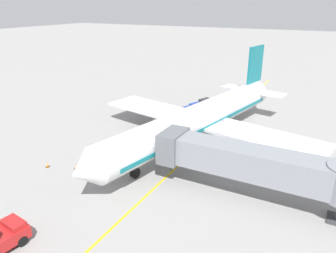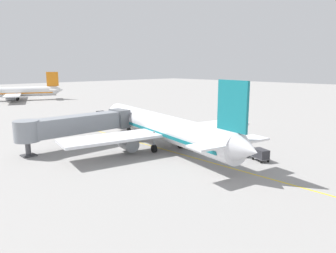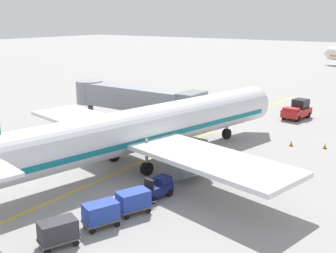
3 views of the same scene
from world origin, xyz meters
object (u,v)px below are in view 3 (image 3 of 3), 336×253
jet_bridge (134,98)px  safety_cone_nose_left (291,143)px  baggage_cart_third_in_train (58,231)px  safety_cone_nose_right (325,146)px  ground_crew_wing_walker (232,157)px  parked_airliner (144,129)px  baggage_tug_lead (157,188)px  baggage_cart_front (133,200)px  pushback_tractor (297,110)px  baggage_cart_second_in_train (101,213)px

jet_bridge → safety_cone_nose_left: size_ratio=30.27×
baggage_cart_third_in_train → safety_cone_nose_right: 28.55m
ground_crew_wing_walker → parked_airliner: bearing=-152.7°
baggage_cart_third_in_train → safety_cone_nose_right: bearing=75.4°
ground_crew_wing_walker → jet_bridge: bearing=159.9°
baggage_cart_third_in_train → ground_crew_wing_walker: size_ratio=1.75×
parked_airliner → baggage_tug_lead: (5.27, -5.25, -2.47)m
baggage_cart_front → ground_crew_wing_walker: (1.33, 11.72, 0.00)m
baggage_cart_front → safety_cone_nose_right: baggage_cart_front is taller
jet_bridge → ground_crew_wing_walker: jet_bridge is taller
baggage_cart_third_in_train → safety_cone_nose_left: (4.16, 26.52, -0.66)m
baggage_cart_front → ground_crew_wing_walker: bearing=83.5°
pushback_tractor → baggage_tug_lead: (-0.03, -30.01, -0.39)m
baggage_cart_front → baggage_cart_third_in_train: (-0.83, -5.65, 0.00)m
pushback_tractor → baggage_cart_front: size_ratio=1.58×
parked_airliner → jet_bridge: (-8.91, 9.30, 0.27)m
jet_bridge → baggage_cart_front: jet_bridge is taller
parked_airliner → baggage_cart_second_in_train: parked_airliner is taller
baggage_tug_lead → safety_cone_nose_right: bearing=70.8°
pushback_tractor → baggage_cart_third_in_train: size_ratio=1.58×
parked_airliner → jet_bridge: bearing=133.8°
pushback_tractor → safety_cone_nose_left: size_ratio=7.88×
safety_cone_nose_left → parked_airliner: bearing=-124.9°
jet_bridge → safety_cone_nose_right: (20.80, 4.49, -3.17)m
parked_airliner → safety_cone_nose_left: bearing=55.1°
pushback_tractor → baggage_tug_lead: 30.01m
safety_cone_nose_right → baggage_cart_second_in_train: bearing=-105.5°
jet_bridge → ground_crew_wing_walker: 16.97m
baggage_cart_front → safety_cone_nose_right: (6.37, 21.98, -0.66)m
jet_bridge → safety_cone_nose_right: jet_bridge is taller
baggage_cart_front → ground_crew_wing_walker: 11.79m
baggage_cart_third_in_train → baggage_cart_second_in_train: bearing=83.0°
parked_airliner → ground_crew_wing_walker: parked_airliner is taller
safety_cone_nose_right → parked_airliner: bearing=-130.8°
pushback_tractor → baggage_cart_second_in_train: size_ratio=1.58×
pushback_tractor → baggage_tug_lead: bearing=-90.1°
baggage_tug_lead → baggage_cart_third_in_train: size_ratio=0.89×
ground_crew_wing_walker → safety_cone_nose_right: ground_crew_wing_walker is taller
jet_bridge → pushback_tractor: 21.13m
jet_bridge → safety_cone_nose_right: 21.51m
parked_airliner → ground_crew_wing_walker: bearing=27.3°
baggage_tug_lead → parked_airliner: bearing=135.1°
parked_airliner → baggage_cart_front: 10.12m
baggage_cart_second_in_train → ground_crew_wing_walker: (1.78, 14.30, 0.00)m
pushback_tractor → baggage_cart_third_in_train: pushback_tractor is taller
baggage_cart_front → safety_cone_nose_left: (3.33, 20.88, -0.66)m
baggage_tug_lead → pushback_tractor: bearing=89.9°
jet_bridge → ground_crew_wing_walker: size_ratio=10.57×
jet_bridge → safety_cone_nose_right: size_ratio=30.27×
parked_airliner → safety_cone_nose_right: 18.44m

